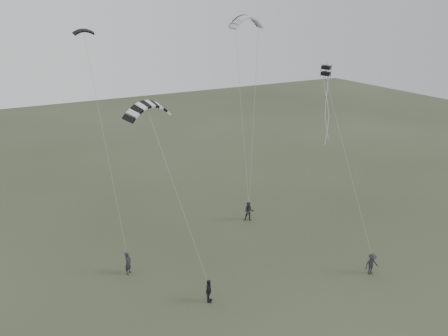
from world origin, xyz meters
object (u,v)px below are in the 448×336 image
flyer_far (372,264)px  flyer_left (128,263)px  kite_dark_small (84,30)px  kite_striped (148,104)px  flyer_right (249,212)px  kite_box (326,70)px  flyer_center (209,291)px  kite_pale_large (247,17)px

flyer_far → flyer_left: bearing=159.9°
kite_dark_small → kite_striped: kite_dark_small is taller
flyer_right → kite_box: bearing=-25.9°
flyer_right → kite_dark_small: size_ratio=1.25×
flyer_center → kite_dark_small: (-3.91, 10.82, 15.59)m
flyer_center → flyer_far: 11.86m
flyer_center → kite_striped: bearing=57.7°
flyer_far → kite_box: size_ratio=2.30×
flyer_left → kite_pale_large: size_ratio=0.47×
flyer_center → kite_striped: size_ratio=0.49×
kite_dark_small → kite_pale_large: 15.41m
kite_striped → kite_box: 13.28m
flyer_right → kite_box: (3.21, -4.98, 12.70)m
flyer_left → flyer_center: flyer_left is taller
flyer_left → kite_dark_small: bearing=48.2°
kite_pale_large → flyer_center: bearing=-139.8°
kite_dark_small → kite_box: size_ratio=2.01×
kite_striped → kite_dark_small: bearing=92.1°
flyer_right → flyer_far: 11.72m
flyer_far → kite_dark_small: size_ratio=1.14×
kite_dark_small → kite_box: (15.39, -7.25, -2.82)m
flyer_far → kite_dark_small: bearing=147.4°
flyer_left → flyer_right: flyer_right is taller
kite_box → flyer_left: bearing=135.2°
flyer_center → kite_box: 17.54m
flyer_far → kite_striped: bearing=158.6°
flyer_left → flyer_far: 17.26m
flyer_far → flyer_center: bearing=175.4°
flyer_left → flyer_far: flyer_left is taller
kite_dark_small → kite_box: bearing=-28.7°
flyer_right → flyer_center: 11.89m
flyer_right → flyer_far: (3.28, -11.25, -0.07)m
flyer_center → kite_box: size_ratio=2.30×
flyer_right → kite_dark_small: kite_dark_small is taller
flyer_center → kite_dark_small: bearing=58.8°
flyer_center → kite_dark_small: kite_dark_small is taller
flyer_left → kite_dark_small: kite_dark_small is taller
flyer_center → kite_pale_large: (11.13, 14.11, 16.27)m
kite_box → kite_pale_large: bearing=54.7°
flyer_right → flyer_center: (-8.27, -8.55, -0.07)m
flyer_right → kite_box: kite_box is taller
kite_striped → kite_box: size_ratio=4.73×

